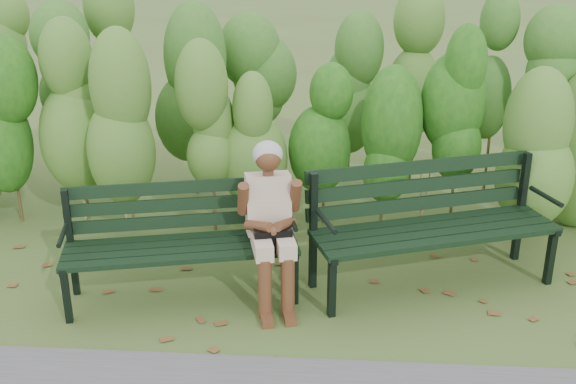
{
  "coord_description": "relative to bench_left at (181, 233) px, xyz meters",
  "views": [
    {
      "loc": [
        0.36,
        -4.89,
        2.78
      ],
      "look_at": [
        0.0,
        0.35,
        0.75
      ],
      "focal_mm": 42.0,
      "sensor_mm": 36.0,
      "label": 1
    }
  ],
  "objects": [
    {
      "name": "ground",
      "position": [
        0.83,
        0.07,
        -0.54
      ],
      "size": [
        80.0,
        80.0,
        0.0
      ],
      "primitive_type": "plane",
      "color": "#465425"
    },
    {
      "name": "hedge_band",
      "position": [
        0.83,
        1.93,
        0.72
      ],
      "size": [
        11.04,
        1.67,
        2.42
      ],
      "color": "#47381E",
      "rests_on": "ground"
    },
    {
      "name": "leaf_litter",
      "position": [
        1.16,
        -0.09,
        -0.54
      ],
      "size": [
        5.69,
        2.18,
        0.01
      ],
      "color": "brown",
      "rests_on": "ground"
    },
    {
      "name": "bench_left",
      "position": [
        0.0,
        0.0,
        0.0
      ],
      "size": [
        1.91,
        1.0,
        0.91
      ],
      "color": "black",
      "rests_on": "ground"
    },
    {
      "name": "bench_right",
      "position": [
        2.01,
        0.37,
        0.06
      ],
      "size": [
        2.12,
        1.29,
        1.01
      ],
      "color": "black",
      "rests_on": "ground"
    },
    {
      "name": "seated_woman",
      "position": [
        0.72,
        -0.02,
        0.19
      ],
      "size": [
        0.53,
        0.78,
        1.29
      ],
      "color": "tan",
      "rests_on": "ground"
    }
  ]
}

